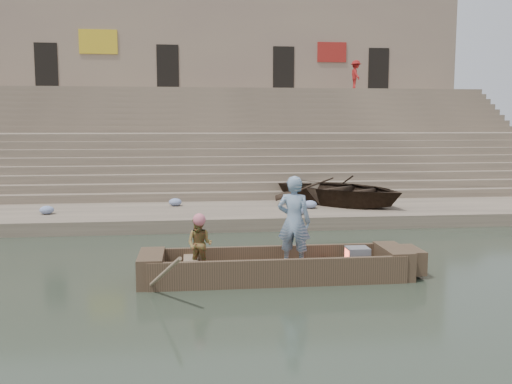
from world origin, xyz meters
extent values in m
plane|color=#252F23|center=(0.00, 0.00, 0.00)|extent=(120.00, 120.00, 0.00)
cube|color=gray|center=(0.00, 8.00, 0.20)|extent=(32.00, 4.00, 0.40)
cube|color=gray|center=(0.00, 15.50, 1.40)|extent=(32.00, 3.00, 2.80)
cube|color=gray|center=(0.00, 22.50, 2.60)|extent=(32.00, 3.00, 5.20)
cube|color=gray|center=(0.00, 10.25, 0.35)|extent=(32.00, 0.50, 0.70)
cube|color=gray|center=(0.00, 10.75, 0.50)|extent=(32.00, 0.50, 1.00)
cube|color=gray|center=(0.00, 11.25, 0.65)|extent=(32.00, 0.50, 1.30)
cube|color=gray|center=(0.00, 11.75, 0.80)|extent=(32.00, 0.50, 1.60)
cube|color=gray|center=(0.00, 12.25, 0.95)|extent=(32.00, 0.50, 1.90)
cube|color=gray|center=(0.00, 12.75, 1.10)|extent=(32.00, 0.50, 2.20)
cube|color=gray|center=(0.00, 13.25, 1.25)|extent=(32.00, 0.50, 2.50)
cube|color=gray|center=(0.00, 13.75, 1.40)|extent=(32.00, 0.50, 2.80)
cube|color=gray|center=(0.00, 17.25, 1.55)|extent=(32.00, 0.50, 3.10)
cube|color=gray|center=(0.00, 17.75, 1.70)|extent=(32.00, 0.50, 3.40)
cube|color=gray|center=(0.00, 18.25, 1.85)|extent=(32.00, 0.50, 3.70)
cube|color=gray|center=(0.00, 18.75, 2.00)|extent=(32.00, 0.50, 4.00)
cube|color=gray|center=(0.00, 19.25, 2.15)|extent=(32.00, 0.50, 4.30)
cube|color=gray|center=(0.00, 19.75, 2.30)|extent=(32.00, 0.50, 4.60)
cube|color=gray|center=(0.00, 20.25, 2.45)|extent=(32.00, 0.50, 4.90)
cube|color=gray|center=(0.00, 20.75, 2.60)|extent=(32.00, 0.50, 5.20)
cube|color=gray|center=(0.00, 26.50, 5.60)|extent=(32.00, 5.00, 11.20)
cube|color=black|center=(-9.00, 24.05, 6.60)|extent=(1.30, 0.18, 2.60)
cube|color=black|center=(-2.00, 24.05, 6.60)|extent=(1.30, 0.18, 2.60)
cube|color=black|center=(5.00, 24.05, 6.60)|extent=(1.30, 0.18, 2.60)
cube|color=black|center=(11.00, 24.05, 6.60)|extent=(1.30, 0.18, 2.60)
cube|color=gold|center=(-6.00, 23.98, 8.00)|extent=(2.20, 0.10, 1.40)
cube|color=maroon|center=(8.00, 23.98, 7.60)|extent=(1.80, 0.10, 1.20)
cube|color=brown|center=(1.04, 0.94, 0.11)|extent=(5.00, 1.30, 0.22)
cube|color=brown|center=(1.04, 0.32, 0.28)|extent=(5.20, 0.12, 0.56)
cube|color=brown|center=(1.04, 1.56, 0.28)|extent=(5.20, 0.12, 0.56)
cube|color=brown|center=(-1.51, 0.94, 0.30)|extent=(0.50, 1.30, 0.60)
cube|color=brown|center=(3.59, 0.94, 0.30)|extent=(0.50, 1.30, 0.60)
cube|color=brown|center=(3.99, 0.94, 0.32)|extent=(0.35, 0.90, 0.50)
cube|color=#937A5B|center=(-0.71, 0.94, 0.40)|extent=(0.30, 1.20, 0.08)
cylinder|color=#937A5B|center=(-1.36, 0.04, 0.30)|extent=(1.03, 2.10, 1.36)
sphere|color=#D96B7A|center=(-0.53, 0.87, 1.29)|extent=(0.26, 0.26, 0.26)
imported|color=navy|center=(1.45, 1.06, 1.18)|extent=(0.82, 0.69, 1.93)
imported|color=#2C832B|center=(-0.53, 0.87, 0.79)|extent=(0.67, 0.61, 1.13)
cube|color=slate|center=(2.80, 0.94, 0.42)|extent=(0.46, 0.42, 0.40)
cube|color=#E5593F|center=(2.59, 0.94, 0.42)|extent=(0.04, 0.34, 0.32)
imported|color=#2D2116|center=(4.54, 8.69, 0.90)|extent=(5.68, 5.91, 1.00)
imported|color=maroon|center=(8.95, 22.00, 6.06)|extent=(0.67, 1.13, 1.72)
ellipsoid|color=#3F5999|center=(-1.25, 8.97, 0.53)|extent=(0.44, 0.44, 0.26)
ellipsoid|color=#3F5999|center=(2.62, 6.65, 0.53)|extent=(0.44, 0.44, 0.26)
ellipsoid|color=#3F5999|center=(-5.21, 7.63, 0.53)|extent=(0.44, 0.44, 0.26)
ellipsoid|color=#3F5999|center=(3.28, 7.89, 0.53)|extent=(0.44, 0.44, 0.26)
camera|label=1|loc=(-0.67, -10.29, 3.21)|focal=39.14mm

